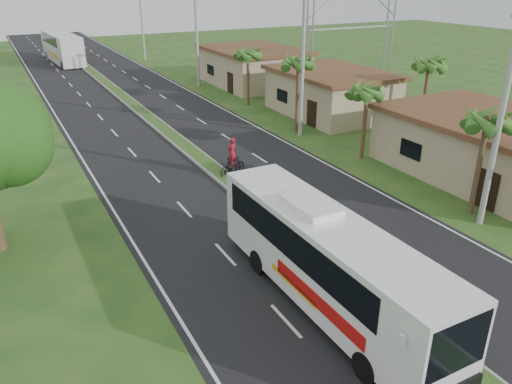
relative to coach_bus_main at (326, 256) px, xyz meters
name	(u,v)px	position (x,y,z in m)	size (l,w,h in m)	color
ground	(366,293)	(1.80, -0.21, -2.00)	(180.00, 180.00, 0.00)	#1F491B
road_asphalt	(182,145)	(1.80, 19.79, -1.99)	(14.00, 160.00, 0.02)	black
median_strip	(182,143)	(1.80, 19.79, -1.90)	(1.20, 160.00, 0.18)	gray
lane_edge_left	(83,160)	(-4.90, 19.79, -2.00)	(0.12, 160.00, 0.01)	silver
lane_edge_right	(266,132)	(8.50, 19.79, -2.00)	(0.12, 160.00, 0.01)	silver
shop_near	(493,147)	(15.80, 5.79, -0.22)	(8.60, 12.60, 3.52)	tan
shop_mid	(331,92)	(15.80, 21.79, -0.14)	(7.60, 10.60, 3.67)	tan
shop_far	(253,66)	(15.80, 35.79, -0.07)	(8.60, 11.60, 3.82)	tan
palm_verge_a	(487,121)	(10.80, 2.79, 2.74)	(2.40, 2.40, 5.45)	#473321
palm_verge_b	(367,91)	(11.20, 11.79, 2.36)	(2.40, 2.40, 5.05)	#473321
palm_verge_c	(298,62)	(10.60, 18.79, 3.12)	(2.40, 2.40, 5.85)	#473321
palm_verge_d	(248,54)	(11.10, 27.79, 2.55)	(2.40, 2.40, 5.25)	#473321
palm_behind_shop	(429,64)	(19.30, 14.79, 2.93)	(2.40, 2.40, 5.65)	#473321
utility_pole_a	(503,107)	(10.30, 1.79, 3.67)	(1.60, 0.28, 11.00)	gray
utility_pole_b	(303,48)	(10.27, 17.79, 4.26)	(3.20, 0.28, 12.00)	gray
utility_pole_c	(196,30)	(10.30, 37.79, 3.67)	(1.60, 0.28, 11.00)	gray
utility_pole_d	(142,19)	(10.30, 57.79, 3.42)	(1.60, 0.28, 10.50)	gray
billboard_lattice	(352,19)	(23.80, 29.79, 4.82)	(10.18, 1.18, 12.07)	gray
coach_bus_main	(326,256)	(0.00, 0.00, 0.00)	(2.46, 11.27, 3.64)	white
coach_bus_far	(62,46)	(0.00, 60.51, 0.13)	(3.59, 13.04, 3.76)	silver
motorcyclist	(232,163)	(2.44, 12.82, -1.17)	(2.01, 1.12, 2.34)	black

